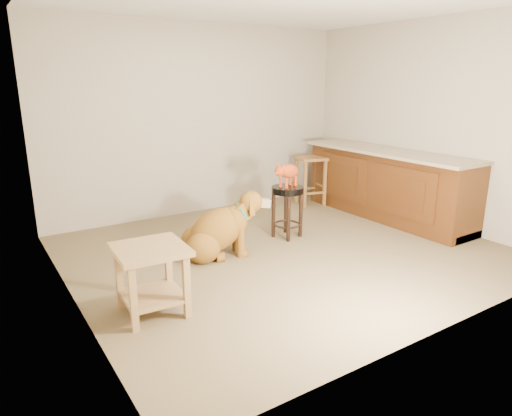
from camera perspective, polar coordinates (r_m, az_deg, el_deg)
floor at (r=5.14m, az=3.71°, el=-5.36°), size 4.50×4.00×0.01m
room_shell at (r=4.80m, az=4.07°, el=13.66°), size 4.54×4.04×2.62m
cabinet_run at (r=6.51m, az=16.04°, el=2.64°), size 0.70×2.56×0.94m
padded_stool at (r=5.46m, az=3.94°, el=0.82°), size 0.39×0.39×0.63m
wood_stool at (r=6.95m, az=6.82°, el=3.48°), size 0.49×0.49×0.74m
side_table at (r=3.79m, az=-12.94°, el=-7.54°), size 0.58×0.58×0.57m
golden_retriever at (r=4.91m, az=-4.85°, el=-2.95°), size 1.13×0.67×0.75m
tabby_kitten at (r=5.37m, az=3.92°, el=4.50°), size 0.49×0.28×0.33m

